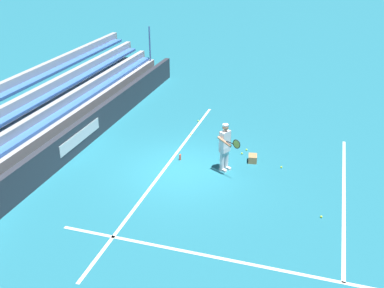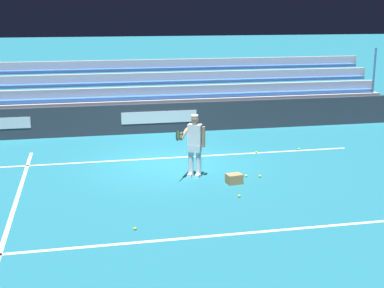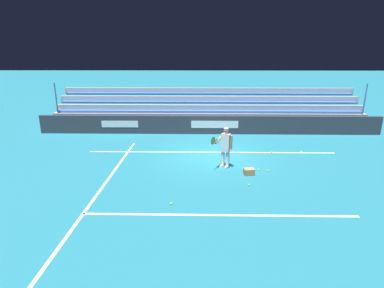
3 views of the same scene
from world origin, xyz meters
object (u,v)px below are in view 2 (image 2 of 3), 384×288
object	(u,v)px
ball_box_cardboard	(234,179)
tennis_ball_far_left	(239,196)
tennis_ball_far_right	(299,149)
tennis_ball_toward_net	(135,228)
tennis_ball_on_baseline	(260,176)
tennis_ball_by_box	(256,152)
tennis_ball_near_player	(246,176)
water_bottle	(191,156)
tennis_player	(194,145)

from	to	relation	value
ball_box_cardboard	tennis_ball_far_left	size ratio (longest dim) A/B	6.06
tennis_ball_far_right	tennis_ball_toward_net	size ratio (longest dim) A/B	1.00
ball_box_cardboard	tennis_ball_on_baseline	size ratio (longest dim) A/B	6.06
tennis_ball_by_box	tennis_ball_far_left	bearing A→B (deg)	65.87
tennis_ball_far_right	tennis_ball_near_player	size ratio (longest dim) A/B	1.00
ball_box_cardboard	tennis_ball_near_player	size ratio (longest dim) A/B	6.06
ball_box_cardboard	tennis_ball_on_baseline	bearing A→B (deg)	-155.80
water_bottle	ball_box_cardboard	bearing A→B (deg)	104.04
tennis_player	tennis_ball_toward_net	distance (m)	3.99
tennis_ball_far_right	tennis_ball_far_left	xyz separation A→B (m)	(3.22, 3.99, 0.00)
tennis_ball_toward_net	tennis_ball_near_player	bearing A→B (deg)	-138.12
water_bottle	tennis_ball_on_baseline	bearing A→B (deg)	124.34
tennis_ball_on_baseline	tennis_player	bearing A→B (deg)	-14.59
tennis_ball_by_box	tennis_ball_far_left	xyz separation A→B (m)	(1.73, 3.87, 0.00)
tennis_ball_near_player	water_bottle	xyz separation A→B (m)	(1.12, -2.06, 0.08)
tennis_player	tennis_ball_on_baseline	distance (m)	1.99
tennis_player	tennis_ball_by_box	bearing A→B (deg)	-140.98
tennis_ball_far_left	ball_box_cardboard	bearing A→B (deg)	-99.43
tennis_ball_on_baseline	tennis_ball_toward_net	bearing A→B (deg)	38.02
tennis_ball_on_baseline	ball_box_cardboard	bearing A→B (deg)	24.20
tennis_ball_far_left	tennis_ball_on_baseline	world-z (taller)	same
tennis_ball_far_left	water_bottle	world-z (taller)	water_bottle
tennis_ball_far_right	tennis_ball_by_box	bearing A→B (deg)	4.53
tennis_ball_far_left	water_bottle	size ratio (longest dim) A/B	0.30
tennis_ball_far_right	tennis_player	bearing A→B (deg)	28.13
tennis_ball_by_box	ball_box_cardboard	bearing A→B (deg)	61.05
tennis_ball_toward_net	tennis_ball_on_baseline	bearing A→B (deg)	-141.98
tennis_ball_far_right	water_bottle	world-z (taller)	water_bottle
tennis_player	tennis_ball_on_baseline	size ratio (longest dim) A/B	25.98
tennis_ball_by_box	tennis_ball_near_player	world-z (taller)	same
tennis_ball_toward_net	tennis_ball_far_right	bearing A→B (deg)	-137.30
water_bottle	tennis_ball_near_player	bearing A→B (deg)	118.49
tennis_ball_far_right	tennis_ball_far_left	distance (m)	5.13
tennis_ball_far_right	tennis_ball_by_box	size ratio (longest dim) A/B	1.00
tennis_player	ball_box_cardboard	bearing A→B (deg)	137.15
tennis_player	tennis_ball_by_box	xyz separation A→B (m)	(-2.45, -1.99, -0.86)
ball_box_cardboard	tennis_ball_by_box	xyz separation A→B (m)	(-1.56, -2.82, -0.10)
water_bottle	tennis_ball_toward_net	bearing A→B (deg)	66.14
water_bottle	tennis_ball_by_box	bearing A→B (deg)	-172.70
tennis_ball_by_box	tennis_ball_far_left	distance (m)	4.24
tennis_player	tennis_ball_far_right	xyz separation A→B (m)	(-3.94, -2.11, -0.86)
tennis_player	tennis_ball_toward_net	xyz separation A→B (m)	(1.98, 3.36, -0.86)
tennis_player	tennis_ball_by_box	distance (m)	3.27
tennis_ball_far_left	tennis_ball_on_baseline	distance (m)	1.75
tennis_ball_toward_net	tennis_ball_far_left	xyz separation A→B (m)	(-2.70, -1.48, 0.00)
tennis_ball_far_right	water_bottle	bearing A→B (deg)	6.18
tennis_ball_near_player	tennis_ball_far_right	bearing A→B (deg)	-136.26
tennis_ball_far_right	tennis_ball_by_box	world-z (taller)	same
tennis_ball_by_box	water_bottle	bearing A→B (deg)	7.30
tennis_ball_toward_net	tennis_ball_by_box	xyz separation A→B (m)	(-4.44, -5.35, 0.00)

